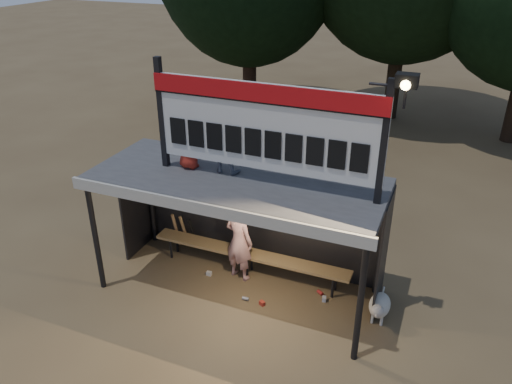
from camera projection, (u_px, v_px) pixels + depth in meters
ground at (238, 289)px, 9.41m from camera, size 80.00×80.00×0.00m
player at (239, 241)px, 9.40m from camera, size 0.67×0.52×1.62m
child_a at (224, 139)px, 8.35m from camera, size 0.57×0.45×1.16m
child_b at (188, 143)px, 8.54m from camera, size 0.50×0.37×0.92m
dugout_shelter at (242, 196)px, 8.78m from camera, size 5.10×2.08×2.32m
scoreboard_assembly at (267, 125)px, 7.72m from camera, size 4.10×0.27×1.99m
bench at (249, 254)px, 9.67m from camera, size 4.00×0.35×0.48m
dog at (379, 306)px, 8.54m from camera, size 0.36×0.81×0.49m
bats at (185, 232)px, 10.43m from camera, size 0.47×0.32×0.84m
litter at (271, 293)px, 9.24m from camera, size 2.39×0.81×0.08m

